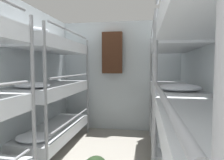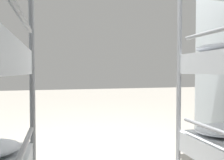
# 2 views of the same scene
# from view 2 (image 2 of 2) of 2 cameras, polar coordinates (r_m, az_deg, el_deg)

# --- Properties ---
(ground_plane) EXTENTS (20.00, 20.00, 0.00)m
(ground_plane) POSITION_cam_2_polar(r_m,az_deg,el_deg) (2.68, -3.30, -19.20)
(ground_plane) COLOR gray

